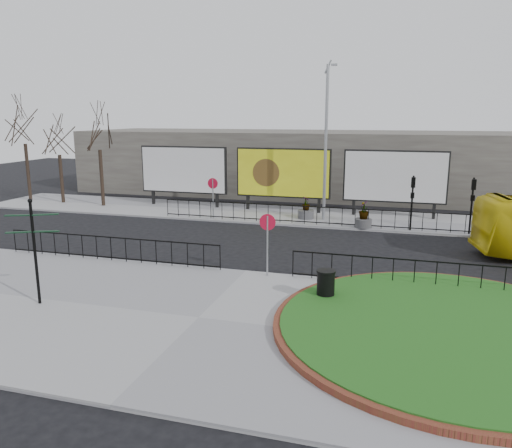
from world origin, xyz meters
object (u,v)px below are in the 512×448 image
(billboard_mid, at_px, (283,173))
(fingerpost_sign, at_px, (34,241))
(litter_bin, at_px, (326,285))
(lamp_post, at_px, (326,141))
(planter_b, at_px, (306,211))
(planter_c, at_px, (364,217))

(billboard_mid, xyz_separation_m, fingerpost_sign, (-4.09, -18.33, -0.33))
(litter_bin, bearing_deg, lamp_post, 98.79)
(lamp_post, relative_size, planter_b, 6.77)
(lamp_post, height_order, fingerpost_sign, lamp_post)
(lamp_post, bearing_deg, fingerpost_sign, -113.45)
(lamp_post, distance_m, planter_c, 5.07)
(billboard_mid, height_order, planter_c, billboard_mid)
(fingerpost_sign, relative_size, litter_bin, 3.32)
(billboard_mid, xyz_separation_m, litter_bin, (5.09, -15.43, -1.94))
(planter_c, bearing_deg, litter_bin, -91.86)
(billboard_mid, bearing_deg, planter_c, -33.13)
(billboard_mid, bearing_deg, planter_b, -45.91)
(billboard_mid, xyz_separation_m, planter_c, (5.47, -3.57, -1.91))
(litter_bin, bearing_deg, planter_b, 103.29)
(planter_b, distance_m, planter_c, 3.91)
(litter_bin, relative_size, planter_c, 0.71)
(planter_b, relative_size, planter_c, 0.90)
(lamp_post, xyz_separation_m, fingerpost_sign, (-7.09, -16.36, -2.56))
(fingerpost_sign, height_order, litter_bin, fingerpost_sign)
(fingerpost_sign, distance_m, planter_b, 17.50)
(fingerpost_sign, xyz_separation_m, planter_c, (9.56, 14.76, -1.57))
(lamp_post, bearing_deg, litter_bin, -81.21)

